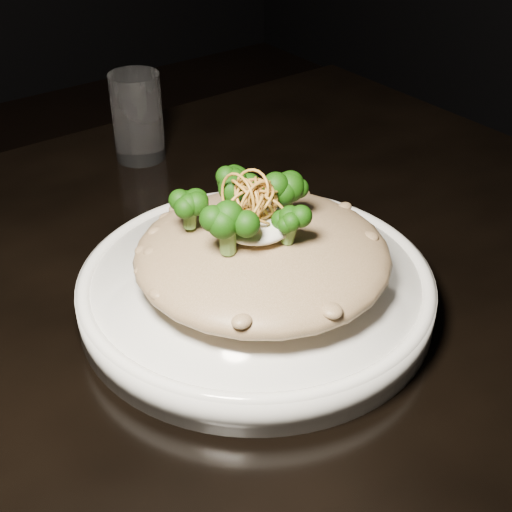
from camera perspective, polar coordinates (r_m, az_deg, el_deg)
The scene contains 7 objects.
table at distance 0.74m, azimuth -5.69°, elevation -8.01°, with size 1.10×0.80×0.75m.
plate at distance 0.65m, azimuth 0.00°, elevation -2.79°, with size 0.32×0.32×0.03m, color white.
risotto at distance 0.63m, azimuth 0.52°, elevation 0.13°, with size 0.23×0.23×0.05m, color brown.
broccoli at distance 0.60m, azimuth -0.77°, elevation 4.53°, with size 0.16×0.16×0.06m, color black, non-canonical shape.
cheese at distance 0.61m, azimuth -0.05°, elevation 2.60°, with size 0.06×0.06×0.02m, color white.
shallots at distance 0.59m, azimuth -0.01°, elevation 5.23°, with size 0.07×0.07×0.04m, color brown, non-canonical shape.
drinking_glass at distance 0.92m, azimuth -9.46°, elevation 10.91°, with size 0.06×0.06×0.11m, color white.
Camera 1 is at (-0.27, -0.48, 1.16)m, focal length 50.00 mm.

